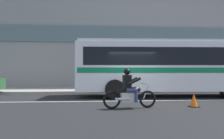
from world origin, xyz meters
name	(u,v)px	position (x,y,z in m)	size (l,w,h in m)	color
ground_plane	(133,99)	(0.00, 0.00, 0.00)	(60.00, 60.00, 0.00)	black
sidewalk_curb	(121,90)	(0.00, 5.10, 0.07)	(28.00, 3.80, 0.15)	#A39E93
lane_center_stripe	(135,101)	(0.00, -0.60, 0.00)	(26.60, 0.14, 0.01)	silver
office_building_facade	(118,13)	(0.00, 7.39, 6.73)	(28.00, 0.89, 13.44)	gray
transit_bus	(169,64)	(2.38, 1.19, 1.88)	(10.81, 3.02, 3.22)	silver
motorcycle_with_rider	(130,92)	(-0.61, -2.73, 0.66)	(2.14, 0.67, 1.56)	black
fire_hydrant	(188,85)	(4.88, 4.10, 0.52)	(0.22, 0.30, 0.75)	red
traffic_cone	(194,101)	(2.07, -2.56, 0.26)	(0.36, 0.36, 0.55)	#EA590F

